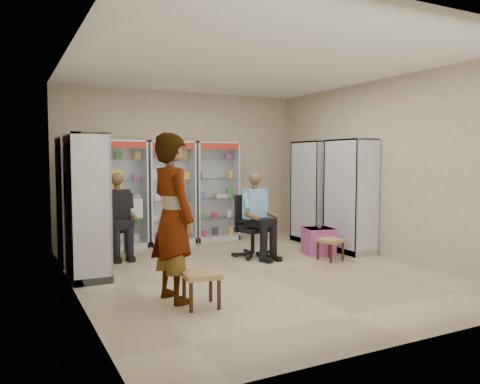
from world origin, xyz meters
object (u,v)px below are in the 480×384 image
wooden_chair (117,229)px  woven_stool_a (330,249)px  seated_shopkeeper (254,218)px  standing_man (173,218)px  cabinet_right_near (350,196)px  office_chair (253,226)px  woven_stool_b (201,289)px  cabinet_back_right (215,191)px  cabinet_right_far (314,192)px  cabinet_left_near (87,207)px  cabinet_back_left (121,194)px  cabinet_left_far (76,200)px  pink_trunk (318,241)px  cabinet_back_mid (170,193)px

wooden_chair → woven_stool_a: wooden_chair is taller
seated_shopkeeper → standing_man: (-2.00, -1.68, 0.31)m
cabinet_right_near → wooden_chair: bearing=68.4°
office_chair → wooden_chair: bearing=140.4°
woven_stool_b → cabinet_back_right: bearing=64.0°
cabinet_right_far → cabinet_left_near: size_ratio=1.00×
standing_man → woven_stool_a: bearing=-82.5°
cabinet_back_left → cabinet_back_right: 1.90m
cabinet_left_far → wooden_chair: size_ratio=2.13×
cabinet_back_right → pink_trunk: 2.49m
cabinet_right_far → pink_trunk: cabinet_right_far is taller
wooden_chair → woven_stool_b: 3.21m
wooden_chair → office_chair: bearing=-28.0°
cabinet_back_right → standing_man: size_ratio=1.02×
cabinet_back_left → cabinet_right_far: size_ratio=1.00×
cabinet_right_far → seated_shopkeeper: bearing=112.8°
woven_stool_b → office_chair: bearing=49.5°
pink_trunk → cabinet_right_far: bearing=58.5°
cabinet_left_far → office_chair: cabinet_left_far is taller
cabinet_back_mid → office_chair: 2.05m
cabinet_left_far → pink_trunk: (3.84, -1.22, -0.77)m
cabinet_back_left → wooden_chair: bearing=-108.9°
office_chair → woven_stool_a: (1.00, -0.81, -0.35)m
cabinet_back_right → wooden_chair: size_ratio=2.13×
cabinet_back_left → cabinet_left_far: same height
cabinet_back_left → wooden_chair: size_ratio=2.13×
cabinet_back_right → pink_trunk: bearing=-64.9°
cabinet_back_right → seated_shopkeeper: (-0.11, -1.86, -0.33)m
cabinet_back_mid → cabinet_right_near: (2.58, -2.23, 0.00)m
cabinet_back_right → woven_stool_b: 4.44m
cabinet_back_left → cabinet_right_near: 4.18m
office_chair → woven_stool_b: (-1.80, -2.11, -0.33)m
cabinet_back_left → cabinet_right_far: same height
cabinet_back_mid → cabinet_back_right: bearing=0.0°
standing_man → pink_trunk: bearing=-75.4°
cabinet_right_near → seated_shopkeeper: bearing=78.2°
cabinet_left_near → woven_stool_a: (3.72, -0.60, -0.82)m
cabinet_left_far → wooden_chair: cabinet_left_far is taller
cabinet_right_far → wooden_chair: cabinet_right_far is taller
cabinet_right_far → woven_stool_b: 4.58m
cabinet_back_left → cabinet_right_near: bearing=-32.3°
pink_trunk → woven_stool_b: pink_trunk is taller
office_chair → woven_stool_b: office_chair is taller
office_chair → pink_trunk: 1.21m
woven_stool_a → cabinet_right_far: bearing=63.7°
cabinet_back_left → cabinet_back_mid: 0.95m
cabinet_right_far → woven_stool_b: size_ratio=5.08×
wooden_chair → cabinet_left_far: bearing=-163.6°
cabinet_back_right → wooden_chair: 2.33m
office_chair → cabinet_right_near: bearing=-25.0°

